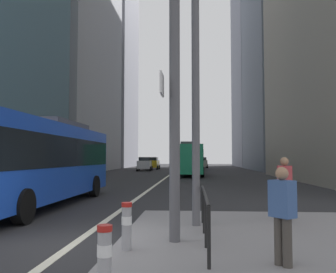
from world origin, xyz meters
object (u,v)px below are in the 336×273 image
Objects in this scene: pedestrian_walking at (282,211)px; street_lamp_post at (195,25)px; car_receding_near at (202,162)px; car_oncoming_far at (153,163)px; city_bus_red_distant at (191,158)px; traffic_signal_gantry at (72,51)px; pedestrian_waiting at (285,185)px; bollard_right at (127,223)px; car_receding_far at (194,162)px; city_bus_blue_oncoming at (38,158)px; city_bus_red_receding at (191,158)px; car_oncoming_mid at (145,164)px; bollard_left at (104,255)px.

street_lamp_post is at bearing 112.04° from pedestrian_walking.
car_oncoming_far is (-8.06, -8.70, -0.00)m from car_receding_near.
traffic_signal_gantry is (-2.23, -48.81, 2.29)m from city_bus_red_distant.
bollard_right is at bearing -138.11° from pedestrian_waiting.
car_receding_far is 2.71× the size of pedestrian_waiting.
city_bus_blue_oncoming is 7.22m from traffic_signal_gantry.
city_bus_red_receding is 2.75× the size of car_oncoming_mid.
city_bus_red_receding is at bearing 90.70° from street_lamp_post.
traffic_signal_gantry is 5.29m from pedestrian_walking.
car_oncoming_far is 4.93× the size of bollard_left.
bollard_left is 2.10m from bollard_right.
street_lamp_post is at bearing -82.23° from car_oncoming_far.
car_oncoming_far is (0.43, 6.40, -0.00)m from car_oncoming_mid.
city_bus_red_distant is at bearing 90.16° from city_bus_red_receding.
car_oncoming_mid is at bearing -119.33° from car_receding_near.
city_bus_red_distant is 1.44× the size of street_lamp_post.
car_oncoming_mid is at bearing 97.33° from bollard_right.
city_bus_red_receding is at bearing 77.20° from city_bus_blue_oncoming.
street_lamp_post is at bearing -89.99° from car_receding_far.
car_oncoming_mid is 2.73× the size of pedestrian_walking.
street_lamp_post reaches higher than bollard_right.
bollard_right is (-0.90, -49.52, -1.20)m from city_bus_red_distant.
car_oncoming_far is 0.52× the size of street_lamp_post.
pedestrian_walking is at bearing -86.99° from city_bus_red_receding.
city_bus_blue_oncoming is 43.19m from city_bus_red_distant.
city_bus_red_distant is at bearing 38.13° from car_oncoming_mid.
city_bus_blue_oncoming is 1.39× the size of street_lamp_post.
traffic_signal_gantry is at bearing -92.56° from car_receding_far.
city_bus_red_receding is 1.46× the size of street_lamp_post.
city_bus_red_receding reaches higher than bollard_right.
car_oncoming_far is at bearing 90.79° from city_bus_blue_oncoming.
city_bus_blue_oncoming is 10.08m from bollard_left.
car_receding_far is 1.12× the size of car_oncoming_far.
bollard_right is at bearing -91.74° from city_bus_red_receding.
pedestrian_walking is at bearing -17.18° from bollard_right.
car_receding_far and car_oncoming_far have the same top height.
city_bus_red_distant reaches higher than car_receding_near.
city_bus_blue_oncoming is 44.06m from car_oncoming_far.
car_oncoming_mid reaches higher than pedestrian_walking.
street_lamp_post reaches higher than city_bus_red_distant.
street_lamp_post is at bearing 75.39° from bollard_left.
car_receding_far is (7.00, 15.13, 0.00)m from car_oncoming_mid.
car_receding_near is 11.86m from car_oncoming_far.
bollard_right is at bearing -92.68° from car_receding_near.
car_receding_near is at bearing 79.26° from city_bus_red_distant.
bollard_right is 2.80m from pedestrian_walking.
city_bus_red_receding and city_bus_red_distant have the same top height.
car_receding_far is at bearing 88.75° from bollard_right.
city_bus_blue_oncoming is 2.60× the size of car_receding_near.
city_bus_blue_oncoming is 13.23× the size of bollard_left.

